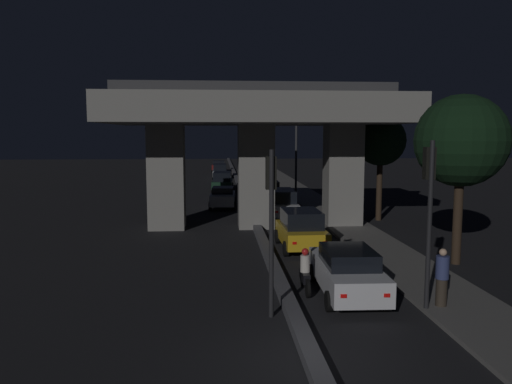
% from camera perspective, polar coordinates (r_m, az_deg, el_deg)
% --- Properties ---
extents(ground_plane, '(200.00, 200.00, 0.00)m').
position_cam_1_polar(ground_plane, '(12.50, 6.25, -18.64)').
color(ground_plane, black).
extents(median_divider, '(0.45, 126.00, 0.29)m').
position_cam_1_polar(median_divider, '(46.45, -1.66, 0.16)').
color(median_divider, '#4C4C51').
rests_on(median_divider, ground_plane).
extents(sidewalk_right, '(2.73, 126.00, 0.14)m').
position_cam_1_polar(sidewalk_right, '(40.16, 6.42, -0.99)').
color(sidewalk_right, '#5B5956').
rests_on(sidewalk_right, ground_plane).
extents(elevated_overpass, '(16.27, 9.48, 8.30)m').
position_cam_1_polar(elevated_overpass, '(28.46, -0.02, 7.71)').
color(elevated_overpass, gray).
rests_on(elevated_overpass, ground_plane).
extents(traffic_light_left_of_median, '(0.30, 0.49, 4.90)m').
position_cam_1_polar(traffic_light_left_of_median, '(14.37, 1.75, -1.33)').
color(traffic_light_left_of_median, black).
rests_on(traffic_light_left_of_median, ground_plane).
extents(traffic_light_right_of_median, '(0.30, 0.49, 5.16)m').
position_cam_1_polar(traffic_light_right_of_median, '(15.55, 19.17, -0.46)').
color(traffic_light_right_of_median, black).
rests_on(traffic_light_right_of_median, ground_plane).
extents(street_lamp, '(2.74, 0.32, 8.82)m').
position_cam_1_polar(street_lamp, '(40.63, 4.11, 6.38)').
color(street_lamp, '#2D2D30').
rests_on(street_lamp, ground_plane).
extents(car_white_lead, '(2.05, 4.80, 1.62)m').
position_cam_1_polar(car_white_lead, '(16.99, 10.34, -8.85)').
color(car_white_lead, silver).
rests_on(car_white_lead, ground_plane).
extents(car_taxi_yellow_second, '(2.10, 4.09, 1.83)m').
position_cam_1_polar(car_taxi_yellow_second, '(23.37, 5.19, -4.25)').
color(car_taxi_yellow_second, gold).
rests_on(car_taxi_yellow_second, ground_plane).
extents(car_white_third, '(1.88, 4.25, 1.83)m').
position_cam_1_polar(car_white_third, '(31.94, 3.00, -1.27)').
color(car_white_third, silver).
rests_on(car_white_third, ground_plane).
extents(car_silver_fourth, '(1.86, 4.32, 1.72)m').
position_cam_1_polar(car_silver_fourth, '(39.52, 1.39, 0.16)').
color(car_silver_fourth, gray).
rests_on(car_silver_fourth, ground_plane).
extents(car_white_lead_oncoming, '(2.03, 4.08, 1.50)m').
position_cam_1_polar(car_white_lead_oncoming, '(36.55, -3.82, -0.58)').
color(car_white_lead_oncoming, silver).
rests_on(car_white_lead_oncoming, ground_plane).
extents(car_dark_green_second_oncoming, '(2.18, 4.76, 1.80)m').
position_cam_1_polar(car_dark_green_second_oncoming, '(47.71, -3.86, 1.30)').
color(car_dark_green_second_oncoming, black).
rests_on(car_dark_green_second_oncoming, ground_plane).
extents(car_silver_third_oncoming, '(1.89, 4.34, 1.77)m').
position_cam_1_polar(car_silver_third_oncoming, '(61.25, -4.16, 2.40)').
color(car_silver_third_oncoming, gray).
rests_on(car_silver_third_oncoming, ground_plane).
extents(car_dark_red_fourth_oncoming, '(2.16, 4.18, 1.56)m').
position_cam_1_polar(car_dark_red_fourth_oncoming, '(72.57, -4.26, 2.98)').
color(car_dark_red_fourth_oncoming, '#591414').
rests_on(car_dark_red_fourth_oncoming, ground_plane).
extents(motorcycle_black_filtering_near, '(0.33, 1.88, 1.50)m').
position_cam_1_polar(motorcycle_black_filtering_near, '(17.20, 5.62, -9.25)').
color(motorcycle_black_filtering_near, black).
rests_on(motorcycle_black_filtering_near, ground_plane).
extents(pedestrian_on_sidewalk, '(0.40, 0.40, 1.77)m').
position_cam_1_polar(pedestrian_on_sidewalk, '(16.32, 20.49, -9.13)').
color(pedestrian_on_sidewalk, '#2D261E').
rests_on(pedestrian_on_sidewalk, sidewalk_right).
extents(roadside_tree_kerbside_near, '(3.73, 3.73, 6.95)m').
position_cam_1_polar(roadside_tree_kerbside_near, '(21.81, 22.40, 5.37)').
color(roadside_tree_kerbside_near, '#2D2116').
rests_on(roadside_tree_kerbside_near, ground_plane).
extents(roadside_tree_kerbside_mid, '(3.11, 3.11, 6.53)m').
position_cam_1_polar(roadside_tree_kerbside_mid, '(31.74, 14.05, 5.65)').
color(roadside_tree_kerbside_mid, '#2D2116').
rests_on(roadside_tree_kerbside_mid, ground_plane).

